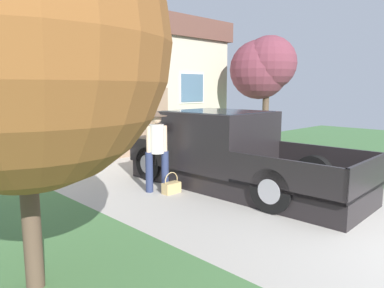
{
  "coord_description": "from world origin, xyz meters",
  "views": [
    {
      "loc": [
        -5.73,
        -0.81,
        2.16
      ],
      "look_at": [
        -0.28,
        4.74,
        0.96
      ],
      "focal_mm": 33.84,
      "sensor_mm": 36.0,
      "label": 1
    }
  ],
  "objects_px": {
    "front_yard_tree": "(10,34)",
    "handbag": "(171,187)",
    "pickup_truck": "(223,152)",
    "neighbor_tree": "(262,68)",
    "person_with_hat": "(157,146)",
    "house_with_garage": "(78,83)",
    "wheeled_trash_bin": "(192,133)"
  },
  "relations": [
    {
      "from": "handbag",
      "to": "neighbor_tree",
      "type": "xyz_separation_m",
      "value": [
        6.51,
        2.34,
        2.75
      ]
    },
    {
      "from": "front_yard_tree",
      "to": "neighbor_tree",
      "type": "height_order",
      "value": "neighbor_tree"
    },
    {
      "from": "house_with_garage",
      "to": "neighbor_tree",
      "type": "height_order",
      "value": "house_with_garage"
    },
    {
      "from": "house_with_garage",
      "to": "wheeled_trash_bin",
      "type": "distance_m",
      "value": 4.69
    },
    {
      "from": "front_yard_tree",
      "to": "wheeled_trash_bin",
      "type": "height_order",
      "value": "front_yard_tree"
    },
    {
      "from": "pickup_truck",
      "to": "house_with_garage",
      "type": "bearing_deg",
      "value": 84.3
    },
    {
      "from": "house_with_garage",
      "to": "person_with_hat",
      "type": "bearing_deg",
      "value": -104.97
    },
    {
      "from": "handbag",
      "to": "house_with_garage",
      "type": "height_order",
      "value": "house_with_garage"
    },
    {
      "from": "front_yard_tree",
      "to": "pickup_truck",
      "type": "bearing_deg",
      "value": 17.34
    },
    {
      "from": "handbag",
      "to": "neighbor_tree",
      "type": "bearing_deg",
      "value": 19.76
    },
    {
      "from": "pickup_truck",
      "to": "front_yard_tree",
      "type": "bearing_deg",
      "value": -164.63
    },
    {
      "from": "house_with_garage",
      "to": "wheeled_trash_bin",
      "type": "height_order",
      "value": "house_with_garage"
    },
    {
      "from": "house_with_garage",
      "to": "front_yard_tree",
      "type": "xyz_separation_m",
      "value": [
        -5.31,
        -9.06,
        0.28
      ]
    },
    {
      "from": "house_with_garage",
      "to": "neighbor_tree",
      "type": "relative_size",
      "value": 2.47
    },
    {
      "from": "pickup_truck",
      "to": "person_with_hat",
      "type": "relative_size",
      "value": 3.08
    },
    {
      "from": "person_with_hat",
      "to": "wheeled_trash_bin",
      "type": "distance_m",
      "value": 5.45
    },
    {
      "from": "house_with_garage",
      "to": "neighbor_tree",
      "type": "distance_m",
      "value": 6.84
    },
    {
      "from": "front_yard_tree",
      "to": "neighbor_tree",
      "type": "distance_m",
      "value": 10.92
    },
    {
      "from": "pickup_truck",
      "to": "house_with_garage",
      "type": "xyz_separation_m",
      "value": [
        0.49,
        7.55,
        1.62
      ]
    },
    {
      "from": "pickup_truck",
      "to": "person_with_hat",
      "type": "bearing_deg",
      "value": 151.5
    },
    {
      "from": "pickup_truck",
      "to": "front_yard_tree",
      "type": "height_order",
      "value": "front_yard_tree"
    },
    {
      "from": "pickup_truck",
      "to": "handbag",
      "type": "xyz_separation_m",
      "value": [
        -1.24,
        0.35,
        -0.62
      ]
    },
    {
      "from": "pickup_truck",
      "to": "front_yard_tree",
      "type": "distance_m",
      "value": 5.39
    },
    {
      "from": "front_yard_tree",
      "to": "handbag",
      "type": "bearing_deg",
      "value": 27.36
    },
    {
      "from": "handbag",
      "to": "front_yard_tree",
      "type": "bearing_deg",
      "value": -152.64
    },
    {
      "from": "house_with_garage",
      "to": "pickup_truck",
      "type": "bearing_deg",
      "value": -93.73
    },
    {
      "from": "person_with_hat",
      "to": "handbag",
      "type": "distance_m",
      "value": 0.9
    },
    {
      "from": "pickup_truck",
      "to": "wheeled_trash_bin",
      "type": "distance_m",
      "value": 4.97
    },
    {
      "from": "wheeled_trash_bin",
      "to": "handbag",
      "type": "bearing_deg",
      "value": -139.06
    },
    {
      "from": "handbag",
      "to": "wheeled_trash_bin",
      "type": "xyz_separation_m",
      "value": [
        4.2,
        3.64,
        0.45
      ]
    },
    {
      "from": "handbag",
      "to": "house_with_garage",
      "type": "distance_m",
      "value": 7.74
    },
    {
      "from": "pickup_truck",
      "to": "handbag",
      "type": "bearing_deg",
      "value": 162.35
    }
  ]
}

